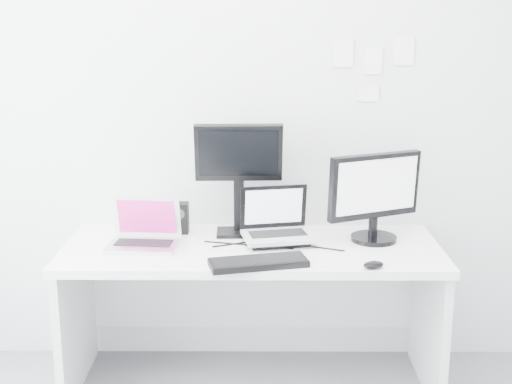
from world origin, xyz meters
TOP-DOWN VIEW (x-y plane):
  - back_wall at (0.00, 1.60)m, footprint 3.60×0.00m
  - desk at (0.00, 1.25)m, footprint 1.80×0.70m
  - macbook at (-0.51, 1.21)m, footprint 0.34×0.27m
  - speaker at (-0.36, 1.46)m, footprint 0.08×0.08m
  - dell_laptop at (0.13, 1.28)m, footprint 0.38×0.32m
  - rear_monitor at (-0.07, 1.43)m, footprint 0.43×0.17m
  - samsung_monitor at (0.60, 1.34)m, footprint 0.54×0.41m
  - keyboard at (0.03, 0.97)m, footprint 0.45×0.25m
  - mouse at (0.53, 0.94)m, footprint 0.11×0.09m
  - wall_note_0 at (0.45, 1.59)m, footprint 0.10×0.00m
  - wall_note_1 at (0.60, 1.59)m, footprint 0.09×0.00m
  - wall_note_2 at (0.75, 1.59)m, footprint 0.10×0.00m
  - wall_note_3 at (0.58, 1.59)m, footprint 0.11×0.00m

SIDE VIEW (x-z plane):
  - desk at x=0.00m, z-range 0.00..0.73m
  - keyboard at x=0.03m, z-range 0.73..0.76m
  - mouse at x=0.53m, z-range 0.73..0.76m
  - speaker at x=-0.36m, z-range 0.73..0.89m
  - macbook at x=-0.51m, z-range 0.73..0.97m
  - dell_laptop at x=0.13m, z-range 0.73..1.01m
  - samsung_monitor at x=0.60m, z-range 0.73..1.18m
  - rear_monitor at x=-0.07m, z-range 0.73..1.31m
  - back_wall at x=0.00m, z-range -0.45..3.15m
  - wall_note_3 at x=0.58m, z-range 1.38..1.46m
  - wall_note_1 at x=0.60m, z-range 1.52..1.65m
  - wall_note_0 at x=0.45m, z-range 1.55..1.69m
  - wall_note_2 at x=0.75m, z-range 1.56..1.70m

